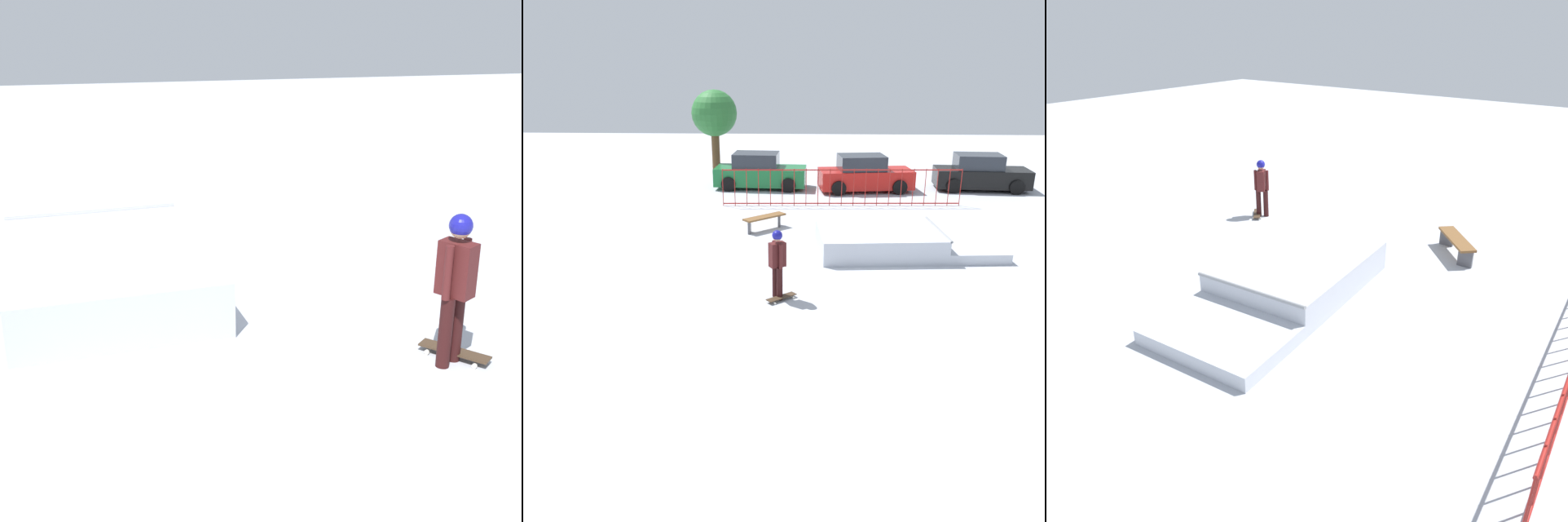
{
  "view_description": "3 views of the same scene",
  "coord_description": "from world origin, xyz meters",
  "views": [
    {
      "loc": [
        -8.43,
        0.62,
        3.74
      ],
      "look_at": [
        -0.76,
        -1.25,
        0.9
      ],
      "focal_mm": 48.7,
      "sensor_mm": 36.0,
      "label": 1
    },
    {
      "loc": [
        -1.43,
        -15.35,
        5.41
      ],
      "look_at": [
        -1.93,
        -3.18,
        1.0
      ],
      "focal_mm": 37.64,
      "sensor_mm": 36.0,
      "label": 2
    },
    {
      "loc": [
        8.93,
        6.77,
        5.48
      ],
      "look_at": [
        0.69,
        0.68,
        0.6
      ],
      "focal_mm": 35.24,
      "sensor_mm": 36.0,
      "label": 3
    }
  ],
  "objects": [
    {
      "name": "perimeter_fence",
      "position": [
        0.0,
        6.23,
        0.77
      ],
      "size": [
        9.53,
        0.46,
        1.5
      ],
      "rotation": [
        0.0,
        0.0,
        0.04
      ],
      "color": "maroon",
      "rests_on": "ground"
    },
    {
      "name": "park_bench",
      "position": [
        -2.84,
        2.75,
        0.36
      ],
      "size": [
        1.45,
        1.37,
        0.48
      ],
      "rotation": [
        0.0,
        0.0,
        0.74
      ],
      "color": "brown",
      "rests_on": "ground"
    },
    {
      "name": "parked_car_green",
      "position": [
        -3.56,
        9.49,
        0.72
      ],
      "size": [
        4.18,
        2.09,
        1.6
      ],
      "rotation": [
        0.0,
        0.0,
        -0.05
      ],
      "color": "#196B33",
      "rests_on": "ground"
    },
    {
      "name": "skateboard",
      "position": [
        -1.99,
        -3.21,
        0.08
      ],
      "size": [
        0.74,
        0.67,
        0.09
      ],
      "rotation": [
        0.0,
        0.0,
        3.84
      ],
      "color": "#3F2D1E",
      "rests_on": "ground"
    },
    {
      "name": "parked_car_red",
      "position": [
        1.17,
        9.05,
        0.72
      ],
      "size": [
        4.28,
        2.31,
        1.6
      ],
      "rotation": [
        0.0,
        0.0,
        0.12
      ],
      "color": "red",
      "rests_on": "ground"
    },
    {
      "name": "parked_car_black",
      "position": [
        6.44,
        9.5,
        0.72
      ],
      "size": [
        4.19,
        2.11,
        1.6
      ],
      "rotation": [
        0.0,
        0.0,
        -0.06
      ],
      "color": "black",
      "rests_on": "ground"
    },
    {
      "name": "ground_plane",
      "position": [
        0.0,
        0.0,
        0.0
      ],
      "size": [
        60.0,
        60.0,
        0.0
      ],
      "primitive_type": "plane",
      "color": "#B2B7C1"
    },
    {
      "name": "skate_ramp",
      "position": [
        1.26,
        0.56,
        0.32
      ],
      "size": [
        5.58,
        3.0,
        0.74
      ],
      "rotation": [
        0.0,
        0.0,
        0.08
      ],
      "color": "silver",
      "rests_on": "ground"
    },
    {
      "name": "distant_tree",
      "position": [
        -5.91,
        11.74,
        3.08
      ],
      "size": [
        2.2,
        2.2,
        4.25
      ],
      "color": "brown",
      "rests_on": "ground"
    },
    {
      "name": "skater",
      "position": [
        -2.09,
        -3.07,
        1.01
      ],
      "size": [
        0.44,
        0.39,
        1.73
      ],
      "rotation": [
        0.0,
        0.0,
        3.68
      ],
      "color": "black",
      "rests_on": "ground"
    }
  ]
}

